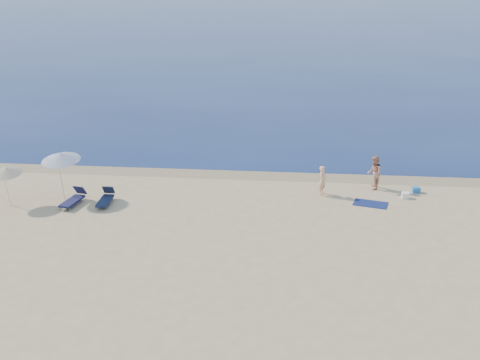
{
  "coord_description": "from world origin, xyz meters",
  "views": [
    {
      "loc": [
        0.96,
        -12.13,
        12.01
      ],
      "look_at": [
        -1.6,
        16.0,
        1.0
      ],
      "focal_mm": 45.0,
      "sensor_mm": 36.0,
      "label": 1
    }
  ],
  "objects_px": {
    "blue_cooler": "(416,190)",
    "umbrella_near": "(61,157)",
    "person_left": "(323,181)",
    "person_right": "(374,173)"
  },
  "relations": [
    {
      "from": "person_right",
      "to": "person_left",
      "type": "bearing_deg",
      "value": -64.19
    },
    {
      "from": "person_right",
      "to": "blue_cooler",
      "type": "height_order",
      "value": "person_right"
    },
    {
      "from": "person_left",
      "to": "umbrella_near",
      "type": "xyz_separation_m",
      "value": [
        -13.12,
        -1.6,
        1.42
      ]
    },
    {
      "from": "blue_cooler",
      "to": "umbrella_near",
      "type": "height_order",
      "value": "umbrella_near"
    },
    {
      "from": "blue_cooler",
      "to": "umbrella_near",
      "type": "relative_size",
      "value": 0.16
    },
    {
      "from": "person_left",
      "to": "person_right",
      "type": "relative_size",
      "value": 0.86
    },
    {
      "from": "blue_cooler",
      "to": "umbrella_near",
      "type": "xyz_separation_m",
      "value": [
        -18.02,
        -2.32,
        2.05
      ]
    },
    {
      "from": "person_right",
      "to": "blue_cooler",
      "type": "xyz_separation_m",
      "value": [
        2.17,
        -0.32,
        -0.76
      ]
    },
    {
      "from": "person_left",
      "to": "blue_cooler",
      "type": "bearing_deg",
      "value": -58.85
    },
    {
      "from": "person_right",
      "to": "umbrella_near",
      "type": "bearing_deg",
      "value": -75.74
    }
  ]
}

